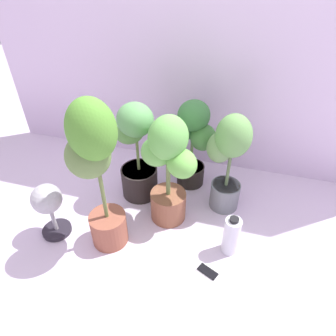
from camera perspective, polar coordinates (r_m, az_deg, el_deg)
name	(u,v)px	position (r m, az deg, el deg)	size (l,w,h in m)	color
ground_plane	(164,235)	(1.93, -0.71, -12.72)	(8.00, 8.00, 0.00)	silver
mylar_back_wall	(201,34)	(2.12, 6.24, 24.19)	(3.20, 0.01, 2.00)	silver
potted_plant_back_left	(137,153)	(2.00, -6.01, 2.88)	(0.33, 0.29, 0.71)	#2A2421
potted_plant_back_center	(193,138)	(2.07, 4.78, 5.76)	(0.37, 0.27, 0.67)	black
potted_plant_front_left	(96,166)	(1.57, -13.69, 0.29)	(0.36, 0.31, 0.94)	#94503C
potted_plant_back_right	(228,157)	(1.90, 11.37, 2.03)	(0.33, 0.31, 0.70)	slate
potted_plant_center	(168,167)	(1.76, 0.06, 0.24)	(0.39, 0.32, 0.75)	brown
cell_phone	(208,272)	(1.78, 7.56, -19.08)	(0.16, 0.12, 0.01)	white
floor_fan	(48,203)	(1.90, -21.95, -6.25)	(0.25, 0.25, 0.38)	#25212B
nutrient_bottle	(231,235)	(1.80, 11.99, -12.47)	(0.09, 0.09, 0.27)	silver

